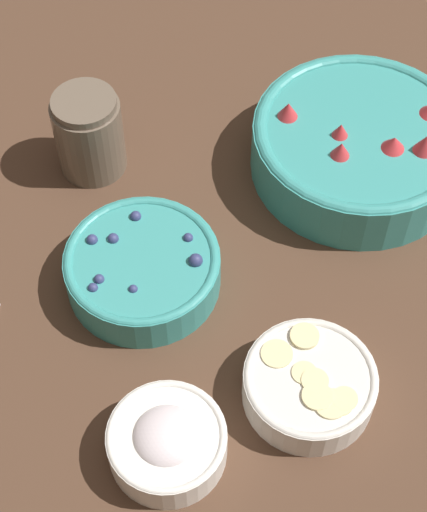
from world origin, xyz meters
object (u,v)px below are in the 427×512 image
at_px(bowl_bananas, 310,384).
at_px(bowl_cream, 167,441).
at_px(jar_chocolate, 89,136).
at_px(bowl_blueberries, 143,268).
at_px(bowl_strawberries, 359,144).

height_order(bowl_bananas, bowl_cream, bowl_cream).
bearing_deg(jar_chocolate, bowl_bananas, 62.89).
bearing_deg(bowl_cream, bowl_blueberries, -145.68).
height_order(bowl_strawberries, bowl_bananas, bowl_strawberries).
distance_m(bowl_strawberries, bowl_cream, 0.44).
bearing_deg(bowl_bananas, bowl_blueberries, -103.57).
relative_size(bowl_strawberries, bowl_blueberries, 1.50).
bearing_deg(bowl_blueberries, bowl_bananas, 76.43).
relative_size(bowl_strawberries, bowl_bananas, 1.91).
bearing_deg(bowl_bananas, bowl_cream, -41.43).
height_order(bowl_blueberries, bowl_bananas, bowl_blueberries).
bearing_deg(bowl_strawberries, bowl_cream, -5.59).
bearing_deg(bowl_cream, bowl_bananas, 138.57).
bearing_deg(bowl_cream, bowl_strawberries, 174.41).
bearing_deg(bowl_blueberries, jar_chocolate, -133.11).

